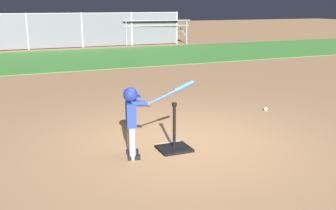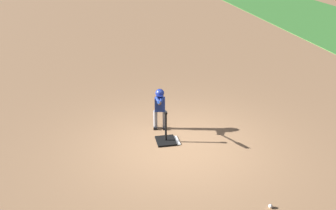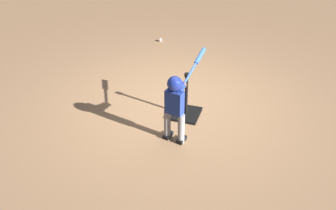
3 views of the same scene
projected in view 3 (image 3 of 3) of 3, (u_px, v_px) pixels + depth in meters
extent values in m
plane|color=#99704C|center=(174.00, 103.00, 6.67)|extent=(90.00, 90.00, 0.00)
cube|color=white|center=(181.00, 113.00, 6.40)|extent=(0.45, 0.45, 0.02)
cube|color=black|center=(186.00, 114.00, 6.36)|extent=(0.49, 0.44, 0.04)
cylinder|color=black|center=(186.00, 95.00, 6.17)|extent=(0.05, 0.05, 0.67)
cylinder|color=black|center=(187.00, 75.00, 5.98)|extent=(0.08, 0.08, 0.05)
cylinder|color=gray|center=(167.00, 124.00, 5.73)|extent=(0.12, 0.12, 0.48)
cube|color=black|center=(168.00, 135.00, 5.85)|extent=(0.19, 0.12, 0.06)
cylinder|color=gray|center=(181.00, 129.00, 5.63)|extent=(0.12, 0.12, 0.48)
cube|color=black|center=(182.00, 140.00, 5.76)|extent=(0.19, 0.12, 0.06)
cube|color=navy|center=(174.00, 102.00, 5.46)|extent=(0.18, 0.27, 0.35)
sphere|color=brown|center=(175.00, 85.00, 5.31)|extent=(0.18, 0.18, 0.18)
sphere|color=navy|center=(175.00, 84.00, 5.30)|extent=(0.21, 0.21, 0.21)
cube|color=navy|center=(178.00, 83.00, 5.38)|extent=(0.14, 0.18, 0.01)
cylinder|color=navy|center=(177.00, 87.00, 5.49)|extent=(0.28, 0.20, 0.10)
cylinder|color=navy|center=(182.00, 89.00, 5.45)|extent=(0.29, 0.10, 0.10)
sphere|color=brown|center=(183.00, 85.00, 5.58)|extent=(0.09, 0.09, 0.09)
cylinder|color=blue|center=(194.00, 67.00, 5.74)|extent=(0.65, 0.16, 0.32)
cylinder|color=blue|center=(200.00, 56.00, 5.84)|extent=(0.30, 0.12, 0.18)
cylinder|color=black|center=(183.00, 86.00, 5.57)|extent=(0.04, 0.05, 0.05)
sphere|color=white|center=(160.00, 40.00, 8.91)|extent=(0.07, 0.07, 0.07)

